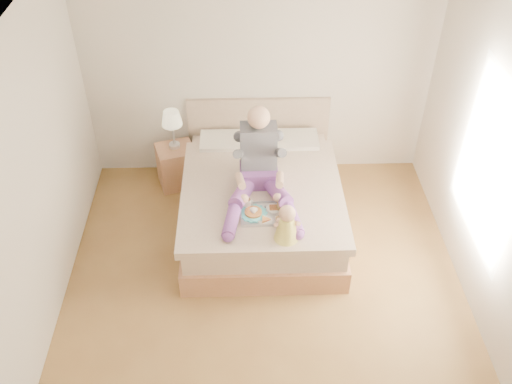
{
  "coord_description": "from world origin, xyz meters",
  "views": [
    {
      "loc": [
        -0.19,
        -3.74,
        4.43
      ],
      "look_at": [
        -0.07,
        0.59,
        0.82
      ],
      "focal_mm": 40.0,
      "sensor_mm": 36.0,
      "label": 1
    }
  ],
  "objects_px": {
    "baby": "(287,225)",
    "adult": "(259,170)",
    "bed": "(261,198)",
    "tray": "(262,212)",
    "nightstand": "(177,166)"
  },
  "relations": [
    {
      "from": "adult",
      "to": "tray",
      "type": "xyz_separation_m",
      "value": [
        0.02,
        -0.38,
        -0.25
      ]
    },
    {
      "from": "bed",
      "to": "tray",
      "type": "relative_size",
      "value": 4.82
    },
    {
      "from": "bed",
      "to": "nightstand",
      "type": "relative_size",
      "value": 4.17
    },
    {
      "from": "bed",
      "to": "adult",
      "type": "height_order",
      "value": "adult"
    },
    {
      "from": "nightstand",
      "to": "baby",
      "type": "xyz_separation_m",
      "value": [
        1.2,
        -1.62,
        0.51
      ]
    },
    {
      "from": "tray",
      "to": "baby",
      "type": "height_order",
      "value": "baby"
    },
    {
      "from": "bed",
      "to": "adult",
      "type": "xyz_separation_m",
      "value": [
        -0.03,
        -0.22,
        0.57
      ]
    },
    {
      "from": "tray",
      "to": "baby",
      "type": "xyz_separation_m",
      "value": [
        0.21,
        -0.33,
        0.13
      ]
    },
    {
      "from": "bed",
      "to": "tray",
      "type": "height_order",
      "value": "bed"
    },
    {
      "from": "adult",
      "to": "baby",
      "type": "bearing_deg",
      "value": -72.89
    },
    {
      "from": "nightstand",
      "to": "baby",
      "type": "bearing_deg",
      "value": -70.84
    },
    {
      "from": "adult",
      "to": "tray",
      "type": "height_order",
      "value": "adult"
    },
    {
      "from": "baby",
      "to": "adult",
      "type": "bearing_deg",
      "value": 106.13
    },
    {
      "from": "adult",
      "to": "baby",
      "type": "xyz_separation_m",
      "value": [
        0.23,
        -0.71,
        -0.11
      ]
    },
    {
      "from": "adult",
      "to": "tray",
      "type": "relative_size",
      "value": 2.48
    }
  ]
}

